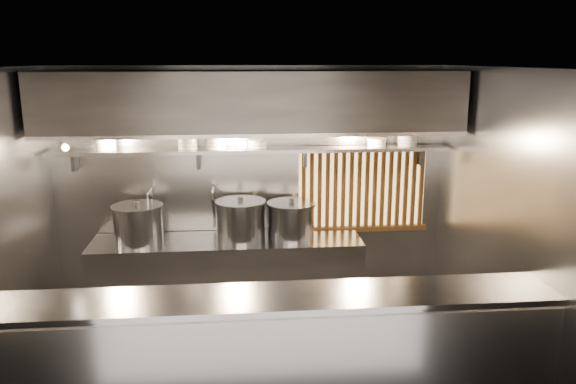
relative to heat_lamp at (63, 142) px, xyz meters
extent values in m
plane|color=black|center=(1.90, -0.85, -2.07)|extent=(4.50, 4.50, 0.00)
plane|color=black|center=(1.90, -0.85, 0.73)|extent=(4.50, 4.50, 0.00)
plane|color=gray|center=(1.90, 0.65, -0.67)|extent=(4.50, 0.00, 4.50)
plane|color=gray|center=(4.15, -0.85, -0.67)|extent=(0.00, 3.00, 3.00)
cube|color=#97979C|center=(1.90, -1.80, -1.52)|extent=(4.50, 0.50, 1.10)
cube|color=#939399|center=(1.90, -2.06, -1.52)|extent=(4.50, 0.02, 1.01)
cube|color=#97979C|center=(1.90, -1.80, -0.95)|extent=(4.50, 0.56, 0.03)
cube|color=#97979C|center=(1.60, 0.28, -1.62)|extent=(3.00, 0.70, 0.90)
cube|color=#97979C|center=(1.90, 0.47, -0.19)|extent=(4.40, 0.34, 0.04)
cube|color=#2D2D30|center=(1.90, 0.25, 0.36)|extent=(4.40, 0.80, 0.65)
cube|color=#97979C|center=(1.90, -0.15, 0.05)|extent=(4.40, 0.03, 0.04)
cube|color=#FFC672|center=(3.20, 0.63, -0.69)|extent=(1.50, 0.02, 0.92)
cube|color=brown|center=(3.20, 0.58, -0.20)|extent=(1.56, 0.06, 0.06)
cube|color=brown|center=(3.20, 0.58, -1.18)|extent=(1.56, 0.06, 0.06)
cube|color=brown|center=(2.49, 0.58, -0.69)|extent=(0.04, 0.04, 0.92)
cube|color=brown|center=(2.59, 0.58, -0.69)|extent=(0.04, 0.04, 0.92)
cube|color=brown|center=(2.68, 0.58, -0.69)|extent=(0.04, 0.04, 0.92)
cube|color=brown|center=(2.78, 0.58, -0.69)|extent=(0.04, 0.04, 0.92)
cube|color=brown|center=(2.87, 0.58, -0.69)|extent=(0.04, 0.04, 0.92)
cube|color=brown|center=(2.96, 0.58, -0.69)|extent=(0.04, 0.04, 0.92)
cube|color=brown|center=(3.06, 0.58, -0.69)|extent=(0.04, 0.04, 0.92)
cube|color=brown|center=(3.15, 0.58, -0.69)|extent=(0.04, 0.04, 0.92)
cube|color=brown|center=(3.24, 0.58, -0.69)|extent=(0.04, 0.04, 0.92)
cube|color=brown|center=(3.34, 0.58, -0.69)|extent=(0.04, 0.04, 0.92)
cube|color=brown|center=(3.43, 0.58, -0.69)|extent=(0.04, 0.04, 0.92)
cube|color=brown|center=(3.53, 0.58, -0.69)|extent=(0.04, 0.04, 0.92)
cube|color=brown|center=(3.62, 0.58, -0.69)|extent=(0.04, 0.04, 0.92)
cube|color=brown|center=(3.71, 0.58, -0.69)|extent=(0.04, 0.04, 0.92)
cube|color=brown|center=(3.81, 0.58, -0.69)|extent=(0.04, 0.04, 0.92)
cube|color=brown|center=(3.90, 0.58, -0.69)|extent=(0.04, 0.04, 0.92)
cylinder|color=silver|center=(0.75, 0.60, -0.88)|extent=(0.03, 0.03, 0.48)
sphere|color=silver|center=(0.75, 0.60, -0.64)|extent=(0.04, 0.04, 0.04)
cylinder|color=silver|center=(0.75, 0.47, -0.64)|extent=(0.03, 0.26, 0.03)
sphere|color=silver|center=(0.75, 0.34, -0.64)|extent=(0.04, 0.04, 0.04)
cylinder|color=silver|center=(0.75, 0.34, -0.71)|extent=(0.03, 0.03, 0.14)
cylinder|color=silver|center=(1.45, 0.60, -0.88)|extent=(0.03, 0.03, 0.48)
sphere|color=silver|center=(1.45, 0.60, -0.64)|extent=(0.04, 0.04, 0.04)
cylinder|color=silver|center=(1.45, 0.47, -0.64)|extent=(0.03, 0.26, 0.03)
sphere|color=silver|center=(1.45, 0.34, -0.64)|extent=(0.04, 0.04, 0.04)
cylinder|color=silver|center=(1.45, 0.34, -0.71)|extent=(0.03, 0.03, 0.14)
cone|color=#97979C|center=(0.00, 0.00, 0.00)|extent=(0.25, 0.27, 0.20)
sphere|color=#FFE0B2|center=(0.03, -0.02, -0.06)|extent=(0.07, 0.07, 0.07)
cylinder|color=#2D2D30|center=(0.00, 0.10, 0.08)|extent=(0.02, 0.22, 0.02)
cylinder|color=#2D2D30|center=(1.80, 0.35, -0.03)|extent=(0.01, 0.01, 0.12)
sphere|color=#FFE0B2|center=(1.80, 0.35, -0.11)|extent=(0.09, 0.09, 0.09)
cylinder|color=#97979C|center=(0.64, 0.26, -0.97)|extent=(0.68, 0.68, 0.40)
cylinder|color=#97979C|center=(0.64, 0.26, -0.75)|extent=(0.72, 0.72, 0.03)
cylinder|color=#2D2D30|center=(0.64, 0.26, -0.72)|extent=(0.06, 0.06, 0.04)
cylinder|color=#97979C|center=(1.76, 0.29, -0.96)|extent=(0.63, 0.63, 0.41)
cylinder|color=#97979C|center=(1.76, 0.29, -0.74)|extent=(0.66, 0.66, 0.03)
cylinder|color=#2D2D30|center=(1.76, 0.29, -0.71)|extent=(0.06, 0.06, 0.04)
cylinder|color=#97979C|center=(2.32, 0.29, -0.98)|extent=(0.63, 0.63, 0.38)
cylinder|color=#97979C|center=(2.32, 0.29, -0.77)|extent=(0.67, 0.67, 0.03)
cylinder|color=#2D2D30|center=(2.32, 0.29, -0.74)|extent=(0.06, 0.06, 0.04)
cylinder|color=silver|center=(0.32, 0.47, -0.15)|extent=(0.21, 0.21, 0.03)
cylinder|color=silver|center=(0.32, 0.47, -0.11)|extent=(0.21, 0.21, 0.03)
cylinder|color=silver|center=(0.32, 0.47, -0.07)|extent=(0.21, 0.21, 0.03)
cylinder|color=silver|center=(0.32, 0.47, -0.04)|extent=(0.23, 0.23, 0.01)
cylinder|color=silver|center=(1.19, 0.47, -0.15)|extent=(0.21, 0.21, 0.03)
cylinder|color=silver|center=(1.19, 0.47, -0.11)|extent=(0.21, 0.21, 0.03)
cylinder|color=silver|center=(1.19, 0.47, -0.07)|extent=(0.21, 0.21, 0.03)
cylinder|color=silver|center=(1.19, 0.47, -0.04)|extent=(0.23, 0.23, 0.01)
cylinder|color=silver|center=(1.49, 0.47, -0.15)|extent=(0.23, 0.23, 0.03)
cylinder|color=silver|center=(1.49, 0.47, -0.11)|extent=(0.23, 0.23, 0.03)
cylinder|color=silver|center=(1.49, 0.47, -0.07)|extent=(0.23, 0.23, 0.03)
cylinder|color=silver|center=(1.49, 0.47, -0.03)|extent=(0.23, 0.23, 0.03)
cylinder|color=silver|center=(1.49, 0.47, -0.01)|extent=(0.25, 0.25, 0.01)
cylinder|color=silver|center=(1.96, 0.47, -0.15)|extent=(0.20, 0.20, 0.03)
cylinder|color=silver|center=(1.96, 0.47, -0.11)|extent=(0.20, 0.20, 0.03)
cylinder|color=silver|center=(1.96, 0.47, -0.08)|extent=(0.22, 0.22, 0.01)
cylinder|color=silver|center=(3.31, 0.47, -0.15)|extent=(0.21, 0.21, 0.03)
cylinder|color=silver|center=(3.31, 0.47, -0.11)|extent=(0.21, 0.21, 0.03)
cylinder|color=silver|center=(3.31, 0.47, -0.08)|extent=(0.22, 0.22, 0.01)
cylinder|color=silver|center=(3.67, 0.47, -0.15)|extent=(0.22, 0.22, 0.03)
cylinder|color=silver|center=(3.67, 0.47, -0.11)|extent=(0.22, 0.22, 0.03)
cylinder|color=silver|center=(3.67, 0.47, -0.07)|extent=(0.22, 0.22, 0.03)
cylinder|color=silver|center=(3.67, 0.47, -0.03)|extent=(0.22, 0.22, 0.03)
cylinder|color=silver|center=(3.67, 0.47, -0.01)|extent=(0.24, 0.24, 0.01)
camera|label=1|loc=(1.72, -5.73, 0.81)|focal=35.00mm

